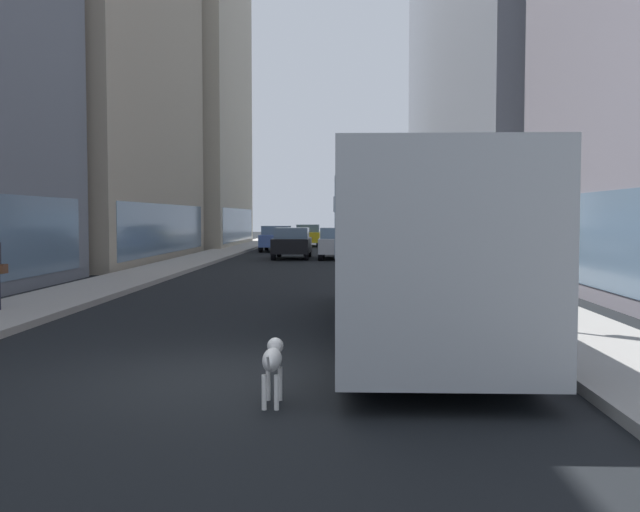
% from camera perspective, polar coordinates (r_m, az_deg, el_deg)
% --- Properties ---
extents(ground_plane, '(120.00, 120.00, 0.00)m').
position_cam_1_polar(ground_plane, '(44.58, 0.02, 0.34)').
color(ground_plane, black).
extents(sidewalk_left, '(2.40, 110.00, 0.15)m').
position_cam_1_polar(sidewalk_left, '(45.15, -7.23, 0.45)').
color(sidewalk_left, '#9E9991').
rests_on(sidewalk_left, ground).
extents(sidewalk_right, '(2.40, 110.00, 0.15)m').
position_cam_1_polar(sidewalk_right, '(44.73, 7.34, 0.42)').
color(sidewalk_right, gray).
rests_on(sidewalk_right, ground).
extents(building_left_mid, '(9.45, 17.56, 20.42)m').
position_cam_1_polar(building_left_mid, '(38.30, -19.31, 15.06)').
color(building_left_mid, '#A0937F').
rests_on(building_left_mid, ground).
extents(building_left_far, '(11.05, 15.48, 24.45)m').
position_cam_1_polar(building_left_far, '(55.47, -12.37, 13.50)').
color(building_left_far, '#B2A893').
rests_on(building_left_far, ground).
extents(building_right_far, '(8.39, 19.38, 24.84)m').
position_cam_1_polar(building_right_far, '(62.88, 11.77, 12.44)').
color(building_right_far, slate).
rests_on(building_right_far, ground).
extents(transit_bus, '(2.78, 11.53, 3.05)m').
position_cam_1_polar(transit_bus, '(13.33, 7.11, 1.42)').
color(transit_bus, '#999EA3').
rests_on(transit_bus, ground).
extents(car_silver_sedan, '(1.93, 4.33, 1.62)m').
position_cam_1_polar(car_silver_sedan, '(37.14, 1.45, 1.05)').
color(car_silver_sedan, '#B7BABF').
rests_on(car_silver_sedan, ground).
extents(car_yellow_taxi, '(1.79, 4.26, 1.62)m').
position_cam_1_polar(car_yellow_taxi, '(53.08, -0.93, 1.67)').
color(car_yellow_taxi, yellow).
rests_on(car_yellow_taxi, ground).
extents(car_black_suv, '(1.86, 3.91, 1.62)m').
position_cam_1_polar(car_black_suv, '(37.16, -2.25, 1.05)').
color(car_black_suv, black).
rests_on(car_black_suv, ground).
extents(car_blue_hatchback, '(1.86, 4.08, 1.62)m').
position_cam_1_polar(car_blue_hatchback, '(45.26, -3.50, 1.42)').
color(car_blue_hatchback, '#4C6BB7').
rests_on(car_blue_hatchback, ground).
extents(dalmatian_dog, '(0.22, 0.96, 0.72)m').
position_cam_1_polar(dalmatian_dog, '(8.37, -3.80, -8.30)').
color(dalmatian_dog, white).
rests_on(dalmatian_dog, ground).
extents(traffic_light_near, '(0.24, 0.40, 3.40)m').
position_cam_1_polar(traffic_light_near, '(13.69, 15.94, 4.13)').
color(traffic_light_near, black).
rests_on(traffic_light_near, sidewalk_right).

